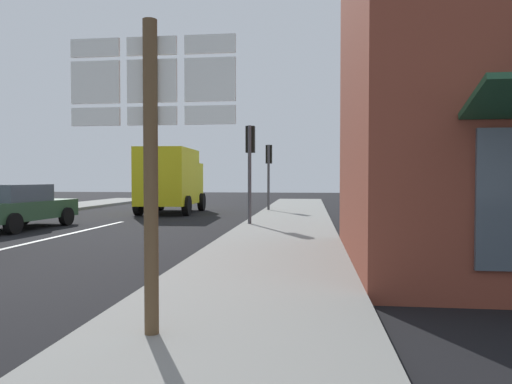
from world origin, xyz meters
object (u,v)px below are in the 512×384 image
sedan_far (17,206)px  route_sign_post (151,144)px  delivery_truck (171,179)px  traffic_light_near_right (250,152)px  traffic_light_far_right (269,163)px

sedan_far → route_sign_post: route_sign_post is taller
sedan_far → route_sign_post: bearing=-50.9°
delivery_truck → route_sign_post: size_ratio=1.59×
sedan_far → route_sign_post: 12.80m
route_sign_post → traffic_light_near_right: (-0.50, 11.35, 0.55)m
sedan_far → traffic_light_far_right: bearing=48.5°
sedan_far → route_sign_post: (8.04, -9.88, 1.24)m
delivery_truck → route_sign_post: (5.12, -17.37, 0.35)m
delivery_truck → traffic_light_near_right: (4.61, -6.03, 0.90)m
delivery_truck → traffic_light_far_right: 4.79m
route_sign_post → traffic_light_far_right: traffic_light_far_right is taller
delivery_truck → route_sign_post: route_sign_post is taller
route_sign_post → traffic_light_far_right: bearing=91.6°
traffic_light_far_right → traffic_light_near_right: 7.06m
delivery_truck → traffic_light_far_right: traffic_light_far_right is taller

